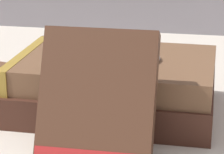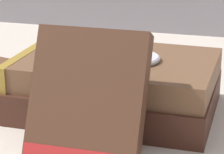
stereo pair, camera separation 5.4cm
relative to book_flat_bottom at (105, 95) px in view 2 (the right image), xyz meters
name	(u,v)px [view 2 (the right image)]	position (x,y,z in m)	size (l,w,h in m)	color
ground_plane	(79,106)	(-0.03, 0.00, -0.02)	(3.00, 3.00, 0.00)	beige
book_flat_bottom	(105,95)	(0.00, 0.00, 0.00)	(0.25, 0.17, 0.04)	#422319
book_flat_top	(111,69)	(0.01, 0.00, 0.03)	(0.24, 0.16, 0.03)	brown
book_leaning_front	(88,100)	(0.02, -0.12, 0.04)	(0.11, 0.08, 0.13)	#4C2D1E
pocket_watch	(135,58)	(0.04, 0.00, 0.05)	(0.06, 0.06, 0.01)	silver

